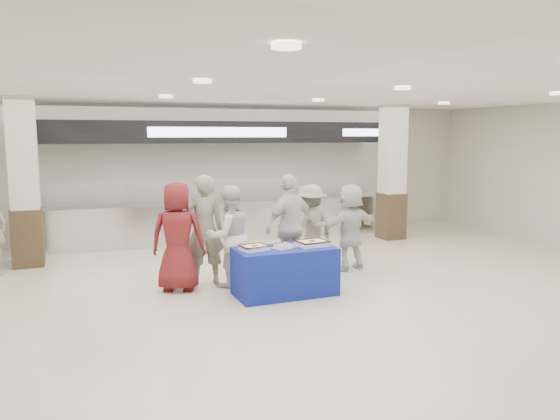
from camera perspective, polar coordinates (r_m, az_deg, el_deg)
name	(u,v)px	position (r m, az deg, el deg)	size (l,w,h in m)	color
ground	(308,307)	(8.09, 2.91, -10.07)	(14.00, 14.00, 0.00)	beige
serving_line	(217,192)	(12.90, -6.59, 1.88)	(8.70, 0.85, 2.80)	silver
column_left	(25,186)	(11.34, -25.13, 2.26)	(0.55, 0.55, 3.20)	#372819
column_right	(392,175)	(13.33, 11.63, 3.57)	(0.55, 0.55, 3.20)	#372819
display_table	(285,271)	(8.57, 0.51, -6.43)	(1.55, 0.78, 0.75)	navy
sheet_cake_left	(254,247)	(8.33, -2.70, -3.89)	(0.46, 0.39, 0.09)	white
sheet_cake_right	(312,243)	(8.65, 3.38, -3.43)	(0.51, 0.42, 0.10)	white
cupcake_tray	(284,246)	(8.45, 0.38, -3.80)	(0.46, 0.42, 0.06)	#B6B6BB
civilian_maroon	(178,236)	(8.85, -10.65, -2.72)	(0.86, 0.56, 1.77)	maroon
soldier_a	(204,230)	(9.18, -7.93, -2.05)	(0.67, 0.44, 1.84)	slate
chef_tall	(229,236)	(9.03, -5.38, -2.73)	(0.81, 0.63, 1.67)	silver
chef_short	(290,227)	(9.46, 1.09, -1.74)	(1.07, 0.45, 1.82)	silver
soldier_b	(310,227)	(10.09, 3.20, -1.82)	(1.03, 0.59, 1.59)	slate
civilian_white	(350,227)	(10.16, 7.34, -1.76)	(1.49, 0.47, 1.61)	silver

